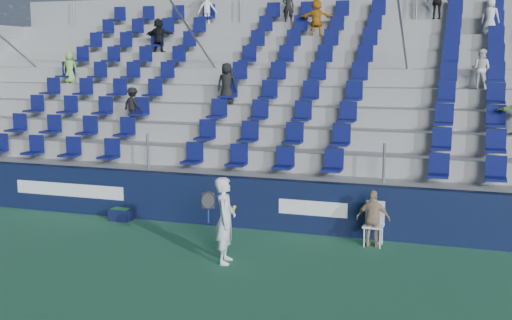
# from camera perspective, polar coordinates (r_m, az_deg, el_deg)

# --- Properties ---
(ground) EXTENTS (70.00, 70.00, 0.00)m
(ground) POSITION_cam_1_polar(r_m,az_deg,el_deg) (12.61, -4.98, -9.52)
(ground) COLOR #31734C
(ground) RESTS_ON ground
(sponsor_wall) EXTENTS (24.00, 0.32, 1.20)m
(sponsor_wall) POSITION_cam_1_polar(r_m,az_deg,el_deg) (15.28, -0.29, -3.84)
(sponsor_wall) COLOR #0E1634
(sponsor_wall) RESTS_ON ground
(grandstand) EXTENTS (24.00, 8.17, 6.63)m
(grandstand) POSITION_cam_1_polar(r_m,az_deg,el_deg) (19.87, 4.45, 3.61)
(grandstand) COLOR gray
(grandstand) RESTS_ON ground
(tennis_player) EXTENTS (0.69, 0.70, 1.72)m
(tennis_player) POSITION_cam_1_polar(r_m,az_deg,el_deg) (12.66, -2.77, -5.36)
(tennis_player) COLOR white
(tennis_player) RESTS_ON ground
(line_judge_chair) EXTENTS (0.43, 0.44, 0.95)m
(line_judge_chair) POSITION_cam_1_polar(r_m,az_deg,el_deg) (14.16, 10.46, -5.28)
(line_judge_chair) COLOR white
(line_judge_chair) RESTS_ON ground
(line_judge) EXTENTS (0.72, 0.30, 1.23)m
(line_judge) POSITION_cam_1_polar(r_m,az_deg,el_deg) (14.00, 10.39, -5.14)
(line_judge) COLOR tan
(line_judge) RESTS_ON ground
(ball_bin) EXTENTS (0.55, 0.37, 0.31)m
(ball_bin) POSITION_cam_1_polar(r_m,az_deg,el_deg) (16.40, -11.91, -4.70)
(ball_bin) COLOR #0E1336
(ball_bin) RESTS_ON ground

